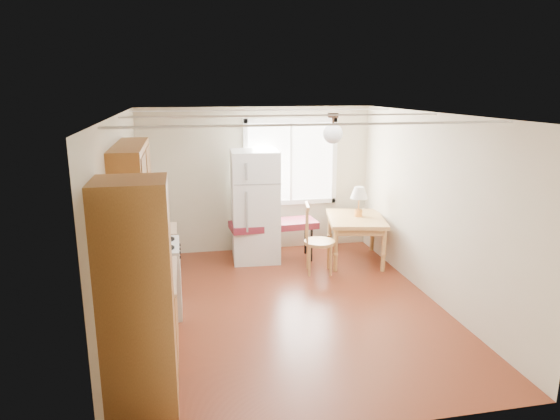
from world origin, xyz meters
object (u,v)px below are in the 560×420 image
object	(u,v)px
dining_table	(356,223)
chair	(313,234)
refrigerator	(255,206)
bench	(274,226)

from	to	relation	value
dining_table	chair	bearing A→B (deg)	-141.61
refrigerator	chair	distance (m)	1.15
bench	dining_table	distance (m)	1.35
refrigerator	dining_table	size ratio (longest dim) A/B	1.37
bench	dining_table	bearing A→B (deg)	-16.17
refrigerator	bench	size ratio (longest dim) A/B	1.25
dining_table	chair	world-z (taller)	chair
dining_table	chair	size ratio (longest dim) A/B	1.23
refrigerator	bench	xyz separation A→B (m)	(0.29, -0.10, -0.33)
refrigerator	dining_table	xyz separation A→B (m)	(1.61, -0.39, -0.28)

